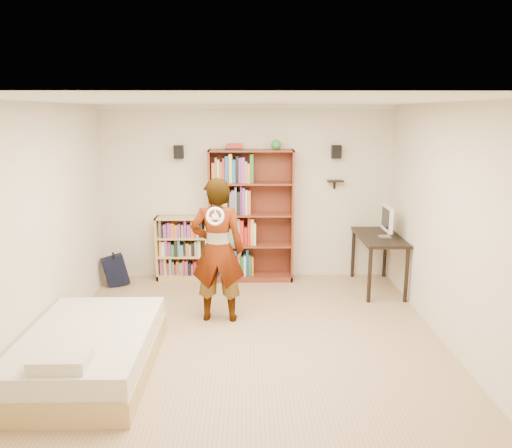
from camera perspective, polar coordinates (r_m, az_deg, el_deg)
The scene contains 14 objects.
ground at distance 5.83m, azimuth -0.86°, elevation -13.69°, with size 4.50×5.00×0.01m, color tan.
room_shell at distance 5.29m, azimuth -0.93°, elevation 3.67°, with size 4.52×5.02×2.71m.
crown_molding at distance 5.23m, azimuth -0.96°, elevation 13.55°, with size 4.50×5.00×0.06m.
speaker_left at distance 7.72m, azimuth -8.83°, elevation 8.14°, with size 0.14×0.12×0.20m, color black.
speaker_right at distance 7.77m, azimuth 9.18°, elevation 8.15°, with size 0.14×0.12×0.20m, color black.
wall_shelf at distance 7.83m, azimuth 9.05°, elevation 4.87°, with size 0.25×0.16×0.03m, color black.
tall_bookshelf at distance 7.70m, azimuth -0.55°, elevation 0.90°, with size 1.29×0.38×2.04m, color maroon, non-canonical shape.
low_bookshelf at distance 7.93m, azimuth -8.42°, elevation -2.75°, with size 0.80×0.30×1.00m, color tan, non-canonical shape.
computer_desk at distance 7.65m, azimuth 13.76°, elevation -4.27°, with size 0.60×1.20×0.82m, color black, non-canonical shape.
imac at distance 7.43m, azimuth 14.59°, elevation 0.27°, with size 0.09×0.46×0.46m, color silver, non-canonical shape.
daybed at distance 5.44m, azimuth -18.55°, elevation -13.14°, with size 1.24×1.91×0.56m, color beige, non-canonical shape.
person at distance 6.22m, azimuth -4.40°, elevation -3.01°, with size 0.67×0.44×1.82m, color black.
wii_wheel at distance 5.77m, azimuth -4.69°, elevation 0.89°, with size 0.22×0.22×0.04m, color silver.
navy_bag at distance 7.90m, azimuth -15.77°, elevation -5.12°, with size 0.36×0.23×0.48m, color black, non-canonical shape.
Camera 1 is at (0.00, -5.23, 2.59)m, focal length 35.00 mm.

